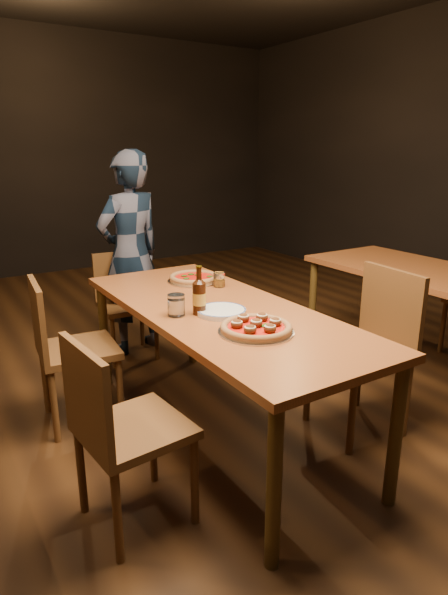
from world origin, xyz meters
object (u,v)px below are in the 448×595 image
beer_bottle (199,297)px  diner (131,254)px  chair_end (127,305)px  pizza_meatball (256,327)px  table_main (219,320)px  pizza_margherita (194,278)px  chair_main_nw (134,427)px  amber_glass (219,280)px  table_right (445,285)px  plate_stack (221,311)px  water_glass (176,305)px  chair_main_sw (78,348)px  chair_main_e (359,350)px

beer_bottle → diner: bearing=81.8°
chair_end → pizza_meatball: 1.75m
table_main → pizza_margherita: bearing=74.5°
beer_bottle → table_main: bearing=14.7°
chair_main_nw → amber_glass: bearing=-54.5°
pizza_meatball → amber_glass: amber_glass is taller
beer_bottle → amber_glass: 0.55m
table_right → plate_stack: (-1.74, 0.11, 0.08)m
chair_main_nw → water_glass: 0.69m
table_main → beer_bottle: size_ratio=8.03×
chair_main_sw → chair_end: chair_main_sw is taller
plate_stack → water_glass: (-0.21, 0.10, 0.04)m
chair_main_nw → diner: size_ratio=0.57×
table_main → chair_main_sw: chair_main_sw is taller
chair_end → diner: diner is taller
chair_main_nw → plate_stack: (0.63, 0.32, 0.31)m
beer_bottle → water_glass: (-0.11, 0.04, -0.03)m
table_right → chair_main_e: chair_main_e is taller
table_main → amber_glass: size_ratio=22.16×
table_right → pizza_meatball: pizza_meatball is taller
pizza_margherita → amber_glass: (0.07, -0.20, 0.02)m
pizza_meatball → diner: 1.84m
amber_glass → diner: (-0.16, 1.06, -0.01)m
amber_glass → pizza_margherita: bearing=109.1°
chair_main_sw → chair_end: bearing=-32.6°
chair_main_e → table_main: bearing=-114.2°
plate_stack → diner: diner is taller
beer_bottle → diner: diner is taller
pizza_margherita → diner: bearing=95.8°
pizza_margherita → chair_end: bearing=103.8°
table_main → chair_main_e: size_ratio=2.05×
water_glass → pizza_meatball: bearing=-63.9°
chair_main_sw → plate_stack: (0.58, -0.64, 0.30)m
plate_stack → diner: size_ratio=0.16×
plate_stack → pizza_meatball: bearing=-91.2°
table_main → plate_stack: size_ratio=7.80×
table_right → plate_stack: 1.75m
chair_main_sw → plate_stack: size_ratio=3.58×
plate_stack → table_right: bearing=-3.5°
table_main → pizza_meatball: bearing=-96.9°
beer_bottle → water_glass: bearing=158.8°
table_right → pizza_margherita: bearing=153.7°
pizza_margherita → plate_stack: 0.68m
chair_main_nw → chair_main_sw: size_ratio=0.98×
chair_main_nw → table_main: bearing=-63.8°
pizza_meatball → diner: bearing=86.3°
chair_end → plate_stack: bearing=-86.7°
table_main → chair_end: bearing=91.2°
chair_main_nw → chair_main_e: chair_main_e is taller
chair_end → diner: 0.39m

